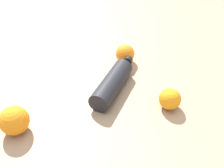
# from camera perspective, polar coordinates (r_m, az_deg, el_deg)

# --- Properties ---
(ground_plane) EXTENTS (2.40, 2.40, 0.00)m
(ground_plane) POSITION_cam_1_polar(r_m,az_deg,el_deg) (0.82, -1.80, -3.22)
(ground_plane) COLOR #9E7F60
(water_bottle) EXTENTS (0.20, 0.25, 0.07)m
(water_bottle) POSITION_cam_1_polar(r_m,az_deg,el_deg) (0.83, 0.56, 0.82)
(water_bottle) COLOR black
(water_bottle) RESTS_ON ground_plane
(orange_0) EXTENTS (0.08, 0.08, 0.08)m
(orange_0) POSITION_cam_1_polar(r_m,az_deg,el_deg) (0.74, -21.64, -7.83)
(orange_0) COLOR orange
(orange_0) RESTS_ON ground_plane
(orange_1) EXTENTS (0.07, 0.07, 0.07)m
(orange_1) POSITION_cam_1_polar(r_m,az_deg,el_deg) (0.78, 13.24, -3.38)
(orange_1) COLOR orange
(orange_1) RESTS_ON ground_plane
(orange_2) EXTENTS (0.07, 0.07, 0.07)m
(orange_2) POSITION_cam_1_polar(r_m,az_deg,el_deg) (0.97, 3.05, 7.00)
(orange_2) COLOR orange
(orange_2) RESTS_ON ground_plane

